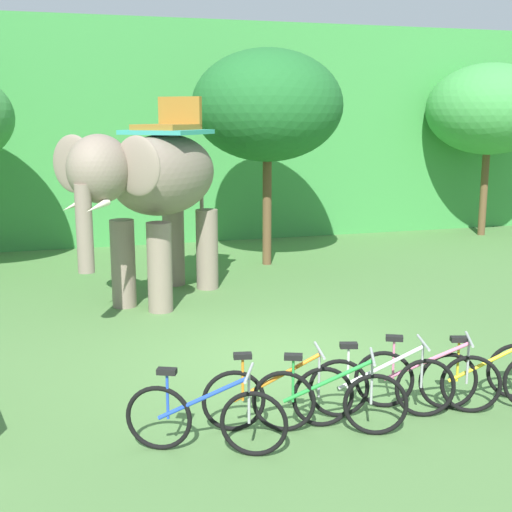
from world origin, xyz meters
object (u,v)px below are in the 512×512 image
object	(u,v)px
bike_white	(382,386)
bike_yellow	(490,378)
tree_center_right	(267,106)
bike_blue	(205,418)
bike_green	(329,400)
bike_pink	(427,379)
elephant	(156,184)
bike_orange	(278,396)
tree_far_right	(489,109)

from	to	relation	value
bike_white	bike_yellow	distance (m)	1.34
bike_yellow	tree_center_right	bearing A→B (deg)	90.77
bike_blue	bike_green	xyz separation A→B (m)	(1.39, 0.06, 0.00)
tree_center_right	bike_green	distance (m)	9.33
bike_pink	tree_center_right	bearing A→B (deg)	85.74
tree_center_right	elephant	world-z (taller)	tree_center_right
elephant	bike_blue	xyz separation A→B (m)	(-0.43, -6.06, -1.82)
bike_white	tree_center_right	bearing A→B (deg)	81.68
bike_orange	bike_pink	size ratio (longest dim) A/B	1.08
tree_center_right	bike_blue	size ratio (longest dim) A/B	3.11
bike_orange	bike_green	distance (m)	0.56
tree_center_right	bike_blue	xyz separation A→B (m)	(-3.35, -8.58, -3.25)
tree_far_right	bike_white	distance (m)	13.72
tree_far_right	bike_green	xyz separation A→B (m)	(-9.16, -10.57, -3.20)
bike_green	bike_white	world-z (taller)	same
elephant	bike_green	size ratio (longest dim) A/B	2.38
tree_center_right	tree_far_right	distance (m)	7.49
tree_far_right	bike_white	bearing A→B (deg)	-129.09
bike_green	bike_yellow	size ratio (longest dim) A/B	0.97
tree_center_right	tree_far_right	size ratio (longest dim) A/B	1.01
bike_pink	bike_orange	bearing A→B (deg)	179.23
tree_center_right	bike_pink	distance (m)	8.93
tree_far_right	elephant	world-z (taller)	tree_far_right
bike_yellow	bike_orange	bearing A→B (deg)	175.20
tree_center_right	bike_green	size ratio (longest dim) A/B	3.04
tree_far_right	bike_pink	xyz separation A→B (m)	(-7.82, -10.34, -3.20)
bike_orange	bike_white	size ratio (longest dim) A/B	1.02
elephant	bike_pink	world-z (taller)	elephant
elephant	bike_white	distance (m)	6.30
tree_far_right	bike_blue	world-z (taller)	tree_far_right
tree_center_right	bike_orange	distance (m)	9.22
elephant	bike_white	world-z (taller)	elephant
tree_far_right	bike_green	distance (m)	14.35
tree_far_right	bike_green	bearing A→B (deg)	-130.90
tree_center_right	bike_yellow	bearing A→B (deg)	-89.23
tree_center_right	bike_white	world-z (taller)	tree_center_right
tree_far_right	elephant	xyz separation A→B (m)	(-10.12, -4.57, -1.38)
bike_blue	bike_green	world-z (taller)	same
tree_far_right	bike_pink	size ratio (longest dim) A/B	3.10
bike_white	bike_yellow	bearing A→B (deg)	-7.13
bike_orange	bike_pink	xyz separation A→B (m)	(1.84, -0.02, 0.00)
bike_orange	bike_pink	bearing A→B (deg)	-0.77
tree_far_right	tree_center_right	bearing A→B (deg)	-164.15
elephant	bike_pink	bearing A→B (deg)	-68.20
bike_pink	bike_yellow	size ratio (longest dim) A/B	0.95
bike_pink	bike_yellow	bearing A→B (deg)	-14.63
bike_green	bike_orange	bearing A→B (deg)	152.27
bike_blue	tree_far_right	bearing A→B (deg)	45.20
elephant	bike_blue	distance (m)	6.34
bike_blue	bike_white	xyz separation A→B (m)	(2.14, 0.27, 0.00)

